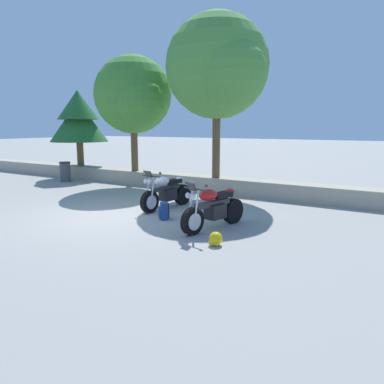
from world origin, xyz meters
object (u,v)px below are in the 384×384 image
(motorcycle_red_centre, at_px, (213,209))
(rider_helmet, at_px, (215,239))
(motorcycle_white_near_left, at_px, (166,192))
(leafy_tree_mid_right, at_px, (220,68))
(pine_tree_far_left, at_px, (78,117))
(trash_bin, at_px, (65,172))
(leafy_tree_mid_left, at_px, (134,96))
(rider_backpack, at_px, (164,210))

(motorcycle_red_centre, bearing_deg, rider_helmet, -59.35)
(motorcycle_white_near_left, xyz_separation_m, leafy_tree_mid_right, (0.15, 3.02, 3.84))
(pine_tree_far_left, xyz_separation_m, trash_bin, (0.52, -1.36, -2.36))
(leafy_tree_mid_left, height_order, trash_bin, leafy_tree_mid_left)
(rider_backpack, relative_size, trash_bin, 0.55)
(motorcycle_red_centre, bearing_deg, rider_backpack, 175.41)
(leafy_tree_mid_right, bearing_deg, rider_backpack, -82.66)
(leafy_tree_mid_right, bearing_deg, pine_tree_far_left, 176.97)
(leafy_tree_mid_left, bearing_deg, trash_bin, -163.00)
(motorcycle_red_centre, xyz_separation_m, leafy_tree_mid_left, (-5.85, 4.22, 3.07))
(motorcycle_white_near_left, relative_size, rider_helmet, 7.38)
(rider_helmet, height_order, pine_tree_far_left, pine_tree_far_left)
(motorcycle_red_centre, bearing_deg, leafy_tree_mid_left, 144.23)
(motorcycle_white_near_left, bearing_deg, motorcycle_red_centre, -28.45)
(motorcycle_white_near_left, xyz_separation_m, trash_bin, (-6.84, 2.06, -0.05))
(leafy_tree_mid_right, distance_m, trash_bin, 8.07)
(rider_helmet, bearing_deg, rider_backpack, 151.13)
(leafy_tree_mid_left, distance_m, trash_bin, 4.56)
(rider_helmet, bearing_deg, motorcycle_red_centre, 120.65)
(motorcycle_white_near_left, relative_size, leafy_tree_mid_right, 0.37)
(motorcycle_white_near_left, relative_size, rider_backpack, 4.39)
(pine_tree_far_left, bearing_deg, trash_bin, -68.94)
(motorcycle_red_centre, relative_size, pine_tree_far_left, 0.59)
(leafy_tree_mid_right, height_order, trash_bin, leafy_tree_mid_right)
(pine_tree_far_left, bearing_deg, motorcycle_red_centre, -25.72)
(rider_backpack, height_order, leafy_tree_mid_left, leafy_tree_mid_left)
(pine_tree_far_left, bearing_deg, motorcycle_white_near_left, -24.89)
(motorcycle_white_near_left, height_order, trash_bin, motorcycle_white_near_left)
(rider_helmet, height_order, leafy_tree_mid_left, leafy_tree_mid_left)
(rider_backpack, relative_size, pine_tree_far_left, 0.14)
(trash_bin, bearing_deg, rider_backpack, -22.53)
(motorcycle_red_centre, bearing_deg, motorcycle_white_near_left, 151.55)
(leafy_tree_mid_left, bearing_deg, pine_tree_far_left, 174.00)
(rider_backpack, relative_size, rider_helmet, 1.68)
(motorcycle_white_near_left, distance_m, rider_helmet, 3.62)
(leafy_tree_mid_left, height_order, leafy_tree_mid_right, leafy_tree_mid_right)
(motorcycle_red_centre, relative_size, leafy_tree_mid_right, 0.36)
(motorcycle_red_centre, relative_size, rider_helmet, 7.30)
(motorcycle_red_centre, relative_size, trash_bin, 2.38)
(motorcycle_red_centre, distance_m, leafy_tree_mid_right, 6.05)
(rider_backpack, relative_size, leafy_tree_mid_right, 0.08)
(motorcycle_red_centre, distance_m, rider_backpack, 1.53)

